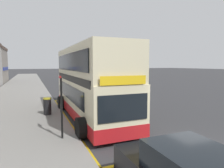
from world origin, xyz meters
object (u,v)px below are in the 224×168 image
parked_car_black_ahead (76,77)px  litter_bin (47,106)px  double_decker_bus (89,85)px  bus_stop_sign (61,102)px

parked_car_black_ahead → litter_bin: size_ratio=3.89×
double_decker_bus → litter_bin: 3.05m
double_decker_bus → parked_car_black_ahead: (5.10, 28.43, -1.26)m
double_decker_bus → bus_stop_sign: (-2.24, -3.48, -0.33)m
parked_car_black_ahead → bus_stop_sign: bearing=75.7°
double_decker_bus → litter_bin: size_ratio=9.36×
bus_stop_sign → double_decker_bus: bearing=57.2°
double_decker_bus → parked_car_black_ahead: 28.91m
parked_car_black_ahead → litter_bin: 28.41m
bus_stop_sign → litter_bin: (-0.27, 4.53, -1.05)m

